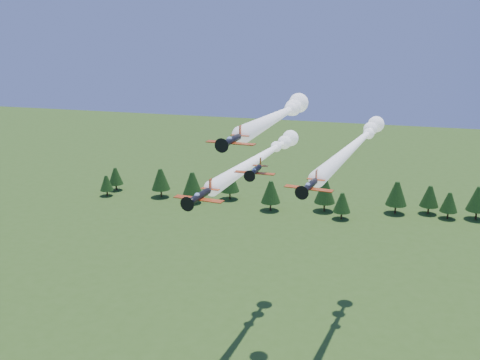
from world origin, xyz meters
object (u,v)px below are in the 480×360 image
(plane_left, at_px, (264,155))
(plane_right, at_px, (357,143))
(plane_lead, at_px, (281,114))
(plane_slot, at_px, (255,171))

(plane_left, distance_m, plane_right, 18.43)
(plane_lead, bearing_deg, plane_left, 118.99)
(plane_lead, height_order, plane_slot, plane_lead)
(plane_left, height_order, plane_right, plane_right)
(plane_lead, bearing_deg, plane_right, 58.71)
(plane_lead, xyz_separation_m, plane_slot, (-2.09, -8.89, -7.75))
(plane_left, distance_m, plane_slot, 22.37)
(plane_right, bearing_deg, plane_lead, -117.73)
(plane_lead, xyz_separation_m, plane_right, (11.67, 16.73, -7.55))
(plane_left, xyz_separation_m, plane_slot, (4.05, -21.84, 2.63))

